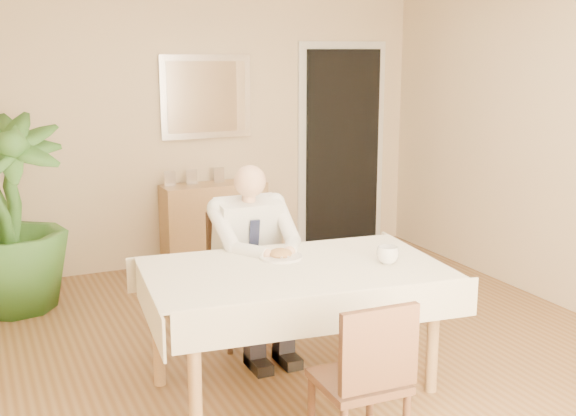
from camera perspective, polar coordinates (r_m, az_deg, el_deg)
name	(u,v)px	position (r m, az deg, el deg)	size (l,w,h in m)	color
room	(312,163)	(4.39, 1.88, 3.56)	(5.00, 5.02, 2.60)	brown
doorway	(342,148)	(7.31, 4.28, 4.74)	(0.96, 0.07, 2.10)	silver
mirror	(206,97)	(6.70, -6.47, 8.72)	(0.86, 0.04, 0.76)	silver
dining_table	(294,281)	(4.19, 0.50, -5.78)	(1.81, 1.18, 0.75)	#A67C4C
chair_far	(241,267)	(5.01, -3.74, -4.70)	(0.46, 0.46, 0.89)	#3A2113
chair_near	(367,375)	(3.53, 6.24, -12.99)	(0.40, 0.41, 0.84)	#3A2113
seated_man	(256,251)	(4.70, -2.54, -3.44)	(0.48, 0.72, 1.24)	white
plate	(281,257)	(4.33, -0.59, -3.88)	(0.26, 0.26, 0.02)	white
food	(281,253)	(4.33, -0.59, -3.60)	(0.14, 0.14, 0.06)	brown
knife	(291,256)	(4.29, 0.22, -3.80)	(0.01, 0.01, 0.13)	silver
fork	(278,257)	(4.26, -0.76, -3.93)	(0.01, 0.01, 0.13)	silver
coffee_mug	(388,255)	(4.26, 7.89, -3.70)	(0.13, 0.13, 0.10)	white
sideboard	(214,224)	(6.74, -5.84, -1.29)	(0.96, 0.33, 0.77)	#A67C4C
photo_frame_left	(170,179)	(6.56, -9.33, 2.29)	(0.10, 0.02, 0.14)	silver
photo_frame_center	(192,177)	(6.63, -7.63, 2.44)	(0.10, 0.02, 0.14)	silver
photo_frame_right	(219,175)	(6.71, -5.49, 2.62)	(0.10, 0.02, 0.14)	silver
potted_palm	(10,215)	(5.86, -21.14, -0.49)	(0.84, 0.84, 1.50)	#305D22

